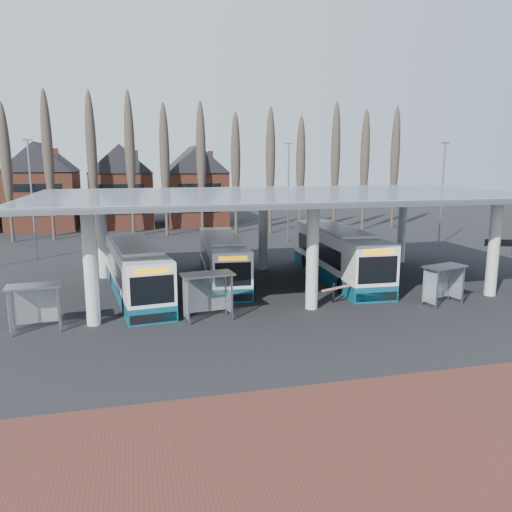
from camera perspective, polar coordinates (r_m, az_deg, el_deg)
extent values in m
plane|color=black|center=(26.93, 8.19, -7.43)|extent=(140.00, 140.00, 0.00)
cube|color=#512520|center=(17.37, 24.07, -19.01)|extent=(70.00, 10.00, 0.03)
cylinder|color=silver|center=(26.79, -18.38, -1.34)|extent=(0.70, 0.70, 6.00)
cylinder|color=silver|center=(37.60, -17.17, 2.10)|extent=(0.70, 0.70, 6.00)
cylinder|color=silver|center=(28.44, 6.47, -0.16)|extent=(0.70, 0.70, 6.00)
cylinder|color=silver|center=(38.79, 0.81, 2.84)|extent=(0.70, 0.70, 6.00)
cylinder|color=silver|center=(34.46, 25.52, 0.77)|extent=(0.70, 0.70, 6.00)
cylinder|color=silver|center=(43.40, 16.35, 3.26)|extent=(0.70, 0.70, 6.00)
cube|color=gray|center=(33.20, 3.27, 7.12)|extent=(32.00, 16.00, 0.12)
cube|color=silver|center=(33.19, 3.27, 7.24)|extent=(31.50, 15.50, 0.04)
cone|color=#473D33|center=(57.96, -26.42, 8.59)|extent=(0.36, 0.36, 14.50)
ellipsoid|color=#473D33|center=(57.95, -26.57, 10.30)|extent=(1.10, 1.10, 11.02)
cone|color=#473D33|center=(57.25, -22.47, 8.88)|extent=(0.36, 0.36, 14.50)
ellipsoid|color=#473D33|center=(57.24, -22.60, 10.62)|extent=(1.10, 1.10, 11.02)
cone|color=#473D33|center=(56.81, -18.43, 9.13)|extent=(0.36, 0.36, 14.50)
ellipsoid|color=#473D33|center=(56.81, -18.54, 10.89)|extent=(1.10, 1.10, 11.02)
cone|color=#473D33|center=(56.66, -14.35, 9.35)|extent=(0.36, 0.36, 14.50)
ellipsoid|color=#473D33|center=(56.65, -14.43, 11.10)|extent=(1.10, 1.10, 11.02)
cone|color=#473D33|center=(56.79, -10.26, 9.51)|extent=(0.36, 0.36, 14.50)
ellipsoid|color=#473D33|center=(56.78, -10.32, 11.26)|extent=(1.10, 1.10, 11.02)
cone|color=#473D33|center=(57.19, -6.20, 9.63)|extent=(0.36, 0.36, 14.50)
ellipsoid|color=#473D33|center=(57.18, -6.24, 11.37)|extent=(1.10, 1.10, 11.02)
cone|color=#473D33|center=(57.87, -2.22, 9.69)|extent=(0.36, 0.36, 14.50)
ellipsoid|color=#473D33|center=(57.86, -2.23, 11.42)|extent=(1.10, 1.10, 11.02)
cone|color=#473D33|center=(58.82, 1.65, 9.71)|extent=(0.36, 0.36, 14.50)
ellipsoid|color=#473D33|center=(58.81, 1.66, 11.41)|extent=(1.10, 1.10, 11.02)
cone|color=#473D33|center=(60.02, 5.39, 9.69)|extent=(0.36, 0.36, 14.50)
ellipsoid|color=#473D33|center=(60.01, 5.42, 11.35)|extent=(1.10, 1.10, 11.02)
cone|color=#473D33|center=(61.45, 8.96, 9.64)|extent=(0.36, 0.36, 14.50)
ellipsoid|color=#473D33|center=(61.44, 9.01, 11.26)|extent=(1.10, 1.10, 11.02)
cone|color=#473D33|center=(63.11, 12.36, 9.55)|extent=(0.36, 0.36, 14.50)
ellipsoid|color=#473D33|center=(63.10, 12.42, 11.13)|extent=(1.10, 1.10, 11.02)
cone|color=#473D33|center=(64.97, 15.57, 9.43)|extent=(0.36, 0.36, 14.50)
ellipsoid|color=#473D33|center=(64.96, 15.65, 10.97)|extent=(1.10, 1.10, 11.02)
cube|color=brown|center=(68.66, -23.01, 5.89)|extent=(8.00, 10.00, 7.00)
pyramid|color=black|center=(68.52, -23.45, 11.72)|extent=(8.30, 10.30, 3.50)
cube|color=brown|center=(67.83, -15.02, 6.33)|extent=(8.00, 10.00, 7.00)
pyramid|color=black|center=(67.69, -15.32, 12.24)|extent=(8.30, 10.30, 3.50)
cube|color=brown|center=(68.33, -6.99, 6.65)|extent=(8.00, 10.00, 7.00)
pyramid|color=black|center=(68.19, -7.12, 12.52)|extent=(8.30, 10.30, 3.50)
cylinder|color=slate|center=(46.50, -24.20, 5.70)|extent=(0.16, 0.16, 10.00)
cube|color=slate|center=(46.41, -24.69, 11.98)|extent=(0.80, 0.15, 0.15)
cylinder|color=slate|center=(52.21, 3.72, 7.08)|extent=(0.16, 0.16, 10.00)
cube|color=slate|center=(52.13, 3.79, 12.69)|extent=(0.80, 0.15, 0.15)
cylinder|color=slate|center=(52.95, 20.46, 6.48)|extent=(0.16, 0.16, 10.00)
cube|color=slate|center=(52.87, 20.83, 11.99)|extent=(0.80, 0.15, 0.15)
cube|color=white|center=(32.00, -13.54, -1.34)|extent=(4.05, 12.29, 2.81)
cube|color=#0B4357|center=(32.31, -13.44, -3.69)|extent=(4.07, 12.31, 0.90)
cube|color=white|center=(31.74, -13.66, 1.23)|extent=(3.19, 7.47, 0.18)
cube|color=black|center=(32.47, -13.67, -0.99)|extent=(3.67, 8.94, 1.11)
cube|color=black|center=(26.20, -11.76, -3.84)|extent=(2.25, 0.34, 1.51)
cube|color=black|center=(37.85, -14.79, 0.61)|extent=(2.17, 0.33, 1.21)
cube|color=orange|center=(25.97, -11.85, -1.69)|extent=(1.79, 0.27, 0.30)
cube|color=black|center=(26.62, -11.64, -6.97)|extent=(2.43, 0.38, 0.50)
cylinder|color=black|center=(28.51, -14.70, -5.64)|extent=(0.40, 0.99, 0.96)
cylinder|color=black|center=(28.83, -10.10, -5.26)|extent=(0.40, 0.99, 0.96)
cylinder|color=black|center=(35.59, -16.07, -2.44)|extent=(0.40, 0.99, 0.96)
cylinder|color=black|center=(35.85, -12.38, -2.17)|extent=(0.40, 0.99, 0.96)
cube|color=white|center=(35.15, -3.84, -0.12)|extent=(3.24, 11.67, 2.69)
cube|color=#0B4357|center=(35.42, -3.81, -2.18)|extent=(3.26, 11.69, 0.86)
cube|color=white|center=(34.91, -3.87, 2.13)|extent=(2.68, 7.05, 0.17)
cube|color=black|center=(35.60, -3.93, 0.18)|extent=(3.05, 8.45, 1.06)
cube|color=black|center=(29.55, -2.63, -2.11)|extent=(2.15, 0.21, 1.44)
cube|color=black|center=(40.76, -4.72, 1.52)|extent=(2.08, 0.20, 1.15)
cube|color=orange|center=(29.35, -2.65, -0.28)|extent=(1.71, 0.17, 0.29)
cube|color=black|center=(29.92, -2.61, -4.80)|extent=(2.33, 0.24, 0.48)
cylinder|color=black|center=(31.78, -5.09, -3.66)|extent=(0.33, 0.94, 0.92)
cylinder|color=black|center=(32.03, -1.13, -3.50)|extent=(0.33, 0.94, 0.92)
cylinder|color=black|center=(38.59, -6.00, -1.09)|extent=(0.33, 0.94, 0.92)
cylinder|color=black|center=(38.80, -2.73, -0.97)|extent=(0.33, 0.94, 0.92)
cube|color=white|center=(36.34, 9.39, 0.52)|extent=(3.40, 13.28, 3.07)
cube|color=#0B4357|center=(36.63, 9.32, -1.77)|extent=(3.42, 13.30, 0.99)
cube|color=white|center=(36.09, 9.47, 3.00)|extent=(2.88, 8.01, 0.20)
cube|color=black|center=(36.82, 9.10, 0.83)|extent=(3.27, 9.60, 1.21)
cube|color=black|center=(30.40, 13.74, -1.56)|extent=(2.46, 0.18, 1.65)
cube|color=black|center=(42.43, 6.28, 2.22)|extent=(2.38, 0.17, 1.32)
cube|color=orange|center=(30.19, 13.83, 0.47)|extent=(1.96, 0.14, 0.33)
cube|color=black|center=(30.79, 13.59, -4.55)|extent=(2.66, 0.21, 0.55)
cylinder|color=black|center=(32.39, 9.80, -3.38)|extent=(0.36, 1.07, 1.05)
cylinder|color=black|center=(33.37, 13.87, -3.12)|extent=(0.36, 1.07, 1.05)
cylinder|color=black|center=(39.77, 5.67, -0.63)|extent=(0.36, 1.07, 1.05)
cylinder|color=black|center=(40.58, 9.10, -0.48)|extent=(0.36, 1.07, 1.05)
cube|color=gray|center=(26.84, -26.36, -6.00)|extent=(0.08, 0.08, 2.29)
cube|color=gray|center=(26.60, -21.67, -5.77)|extent=(0.08, 0.08, 2.29)
cube|color=gray|center=(27.79, -26.09, -5.42)|extent=(0.08, 0.08, 2.29)
cube|color=gray|center=(27.56, -21.56, -5.19)|extent=(0.08, 0.08, 2.29)
cube|color=gray|center=(26.88, -24.12, -3.16)|extent=(2.65, 1.48, 0.09)
cube|color=silver|center=(27.69, -23.83, -5.19)|extent=(2.19, 0.21, 1.83)
cube|color=silver|center=(27.31, -26.33, -5.61)|extent=(0.11, 1.01, 1.83)
cube|color=silver|center=(27.07, -21.52, -5.38)|extent=(0.11, 1.01, 1.83)
cube|color=gray|center=(25.97, -7.72, -5.28)|extent=(0.09, 0.09, 2.45)
cube|color=gray|center=(26.59, -2.76, -4.81)|extent=(0.09, 0.09, 2.45)
cube|color=gray|center=(26.99, -8.26, -4.68)|extent=(0.09, 0.09, 2.45)
cube|color=gray|center=(27.58, -3.48, -4.24)|extent=(0.09, 0.09, 2.45)
cube|color=gray|center=(26.44, -5.58, -2.08)|extent=(2.90, 1.71, 0.10)
cube|color=silver|center=(27.29, -5.87, -4.34)|extent=(2.34, 0.34, 1.96)
cube|color=silver|center=(26.45, -8.10, -4.88)|extent=(0.18, 1.08, 1.96)
cube|color=silver|center=(27.09, -3.03, -4.41)|extent=(0.18, 1.08, 1.96)
cube|color=gray|center=(30.24, 19.98, -3.72)|extent=(0.09, 0.09, 2.27)
cube|color=gray|center=(31.87, 22.59, -3.17)|extent=(0.09, 0.09, 2.27)
cube|color=gray|center=(30.88, 18.60, -3.33)|extent=(0.09, 0.09, 2.27)
cube|color=gray|center=(32.49, 21.23, -2.82)|extent=(0.09, 0.09, 2.27)
cube|color=gray|center=(31.11, 20.77, -1.14)|extent=(2.79, 1.88, 0.09)
cube|color=silver|center=(31.69, 19.89, -2.97)|extent=(2.12, 0.59, 1.82)
cube|color=silver|center=(30.51, 19.23, -3.45)|extent=(0.29, 0.98, 1.82)
cube|color=silver|center=(32.20, 21.96, -2.90)|extent=(0.29, 0.98, 1.82)
cylinder|color=black|center=(39.53, 25.90, -0.42)|extent=(0.09, 0.09, 2.85)
cube|color=black|center=(39.33, 26.05, 1.37)|extent=(1.86, 0.83, 0.49)
cube|color=black|center=(30.37, 8.84, -4.17)|extent=(0.09, 0.09, 1.19)
cube|color=red|center=(29.78, 9.27, -3.62)|extent=(2.25, 1.01, 0.11)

